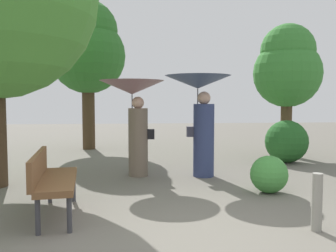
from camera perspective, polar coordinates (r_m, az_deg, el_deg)
name	(u,v)px	position (r m, az deg, el deg)	size (l,w,h in m)	color
ground_plane	(203,241)	(4.10, 5.48, -17.47)	(40.00, 40.00, 0.00)	#6B665B
person_left	(134,105)	(7.25, -5.31, 3.33)	(1.27, 1.27, 1.89)	#6B5B4C
person_right	(200,103)	(7.19, 5.01, 3.57)	(1.29, 1.29, 1.99)	navy
park_bench	(51,177)	(4.99, -17.77, -7.62)	(0.67, 1.55, 0.83)	#38383D
tree_near_right	(287,67)	(10.40, 18.12, 8.75)	(1.80, 1.80, 3.54)	#4C3823
tree_mid_left	(88,48)	(11.60, -12.43, 11.72)	(2.29, 2.29, 4.53)	#42301E
bush_path_left	(286,141)	(9.27, 17.99, -2.30)	(1.03, 1.03, 1.03)	#235B23
bush_path_right	(269,174)	(6.20, 15.47, -7.27)	(0.61, 0.61, 0.61)	#428C3D
path_marker_post	(317,202)	(4.61, 22.19, -10.94)	(0.12, 0.12, 0.67)	gray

